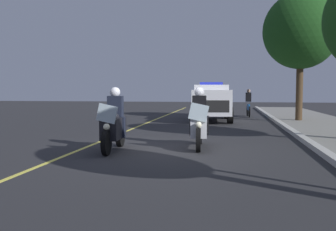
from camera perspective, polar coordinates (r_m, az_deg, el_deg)
The scene contains 8 objects.
ground_plane at distance 10.36m, azimuth -0.42°, elevation -5.15°, with size 80.00×80.00×0.00m, color #28282B.
curb_strip at distance 10.46m, azimuth 22.43°, elevation -4.94°, with size 48.00×0.24×0.15m, color #B7B5AD.
lane_stripe_center at distance 10.98m, azimuth -12.27°, elevation -4.70°, with size 48.00×0.12×0.01m, color #E0D14C.
police_motorcycle_lead_left at distance 10.05m, azimuth -8.38°, elevation -1.45°, with size 2.14×0.61×1.72m.
police_motorcycle_lead_right at distance 10.49m, azimuth 4.82°, elevation -1.19°, with size 2.14×0.61×1.72m.
police_suv at distance 19.68m, azimuth 6.69°, elevation 2.28°, with size 5.01×2.32×2.05m.
cyclist_background at distance 22.96m, azimuth 12.32°, elevation 1.90°, with size 1.76×0.33×1.69m.
tree_far_back at distance 20.12m, azimuth 19.84°, elevation 12.18°, with size 3.75×3.75×6.43m.
Camera 1 is at (10.08, 1.77, 1.65)m, focal length 39.44 mm.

